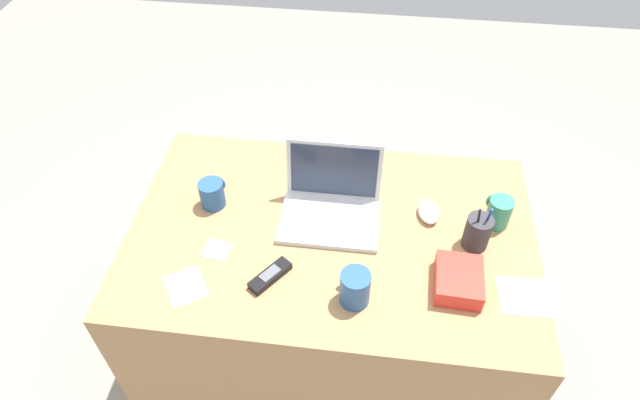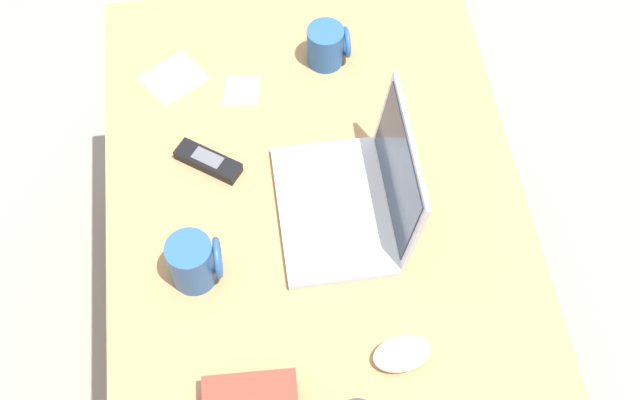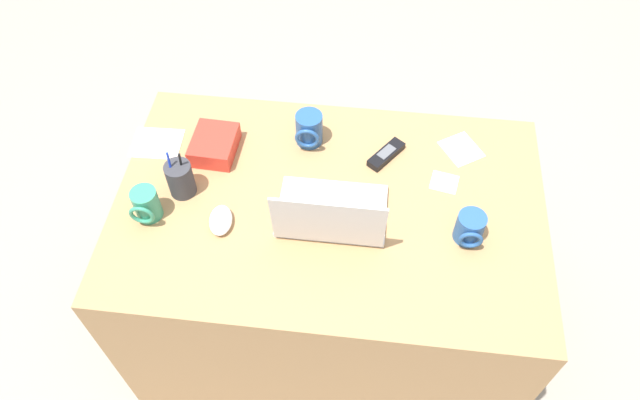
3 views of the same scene
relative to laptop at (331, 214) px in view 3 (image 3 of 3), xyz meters
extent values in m
plane|color=gray|center=(0.01, -0.07, -0.80)|extent=(6.00, 6.00, 0.00)
cube|color=#A87C4F|center=(0.01, -0.07, -0.42)|extent=(1.29, 0.83, 0.75)
cube|color=silver|center=(0.00, -0.04, -0.04)|extent=(0.32, 0.21, 0.02)
cube|color=silver|center=(0.00, -0.02, -0.03)|extent=(0.26, 0.11, 0.00)
cube|color=silver|center=(0.00, -0.11, -0.03)|extent=(0.09, 0.05, 0.00)
cube|color=silver|center=(0.00, 0.08, 0.07)|extent=(0.31, 0.03, 0.21)
cube|color=#283347|center=(0.00, 0.08, 0.08)|extent=(0.28, 0.03, 0.18)
ellipsoid|color=white|center=(0.32, 0.04, -0.03)|extent=(0.08, 0.11, 0.04)
cylinder|color=#26518C|center=(-0.39, 0.00, 0.00)|extent=(0.08, 0.08, 0.09)
torus|color=#26518C|center=(-0.39, 0.05, 0.00)|extent=(0.07, 0.01, 0.07)
cylinder|color=#26518C|center=(0.10, -0.32, 0.01)|extent=(0.09, 0.09, 0.11)
torus|color=#26518C|center=(0.10, -0.27, 0.01)|extent=(0.08, 0.01, 0.08)
cylinder|color=#338C6B|center=(0.53, 0.03, 0.00)|extent=(0.08, 0.08, 0.10)
torus|color=#338C6B|center=(0.53, 0.07, 0.01)|extent=(0.07, 0.01, 0.07)
cube|color=black|center=(-0.15, -0.28, -0.03)|extent=(0.12, 0.14, 0.02)
cube|color=#595B60|center=(-0.15, -0.28, -0.02)|extent=(0.06, 0.07, 0.00)
cylinder|color=#333338|center=(0.46, -0.07, 0.01)|extent=(0.08, 0.08, 0.11)
cylinder|color=#1933B2|center=(0.47, -0.06, 0.05)|extent=(0.01, 0.03, 0.14)
cylinder|color=black|center=(0.45, -0.08, 0.05)|extent=(0.02, 0.01, 0.14)
cube|color=red|center=(0.39, -0.24, -0.02)|extent=(0.14, 0.17, 0.06)
cube|color=white|center=(-0.33, -0.19, -0.05)|extent=(0.09, 0.09, 0.00)
cube|color=white|center=(0.59, -0.25, -0.05)|extent=(0.16, 0.14, 0.00)
cube|color=white|center=(-0.39, -0.34, -0.05)|extent=(0.15, 0.16, 0.00)
camera|label=1|loc=(0.11, -1.19, 1.24)|focal=30.07mm
camera|label=2|loc=(0.85, -0.18, 1.39)|focal=47.55mm
camera|label=3|loc=(-0.08, 0.98, 1.38)|focal=33.41mm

